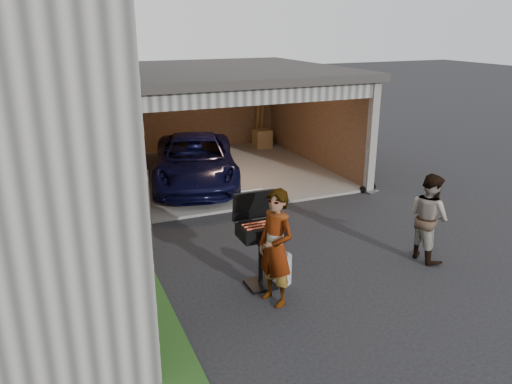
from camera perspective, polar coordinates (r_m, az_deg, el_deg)
ground at (r=8.19m, az=4.45°, el=-10.60°), size 80.00×80.00×0.00m
groundcover_strip at (r=6.73m, az=-9.48°, el=-17.82°), size 0.50×8.00×0.06m
garage at (r=13.90m, az=-5.57°, el=9.81°), size 6.80×6.30×2.90m
minivan at (r=12.90m, az=-6.96°, el=3.34°), size 3.11×4.77×1.22m
woman at (r=7.34m, az=2.25°, el=-6.39°), size 0.60×0.75×1.79m
man at (r=9.24m, az=19.13°, el=-2.73°), size 0.61×0.78×1.58m
bbq_grill at (r=7.78m, az=0.44°, el=-4.75°), size 0.68×0.60×1.52m
propane_tank at (r=8.17m, az=2.96°, el=-8.76°), size 0.37×0.37×0.48m
plywood_panel at (r=8.50m, az=-14.50°, el=-6.55°), size 0.23×0.84×0.93m
hand_truck at (r=12.75m, az=12.87°, el=0.91°), size 0.47×0.42×1.07m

